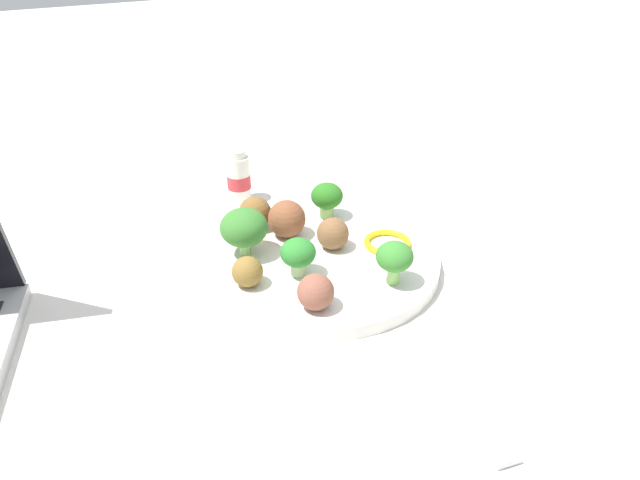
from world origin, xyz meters
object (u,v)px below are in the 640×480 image
object	(u,v)px
meatball_back_left	(287,219)
meatball_back_right	(247,272)
knife	(437,428)
yogurt_bottle	(239,178)
broccoli_floret_mid_left	(244,228)
meatball_far_rim	(316,292)
fork	(474,416)
broccoli_floret_near_rim	(327,197)
pepper_ring_near_rim	(387,242)
meatball_front_right	(255,213)
broccoli_floret_center	(395,258)
broccoli_floret_back_left	(298,254)
meatball_mid_right	(333,234)
napkin	(450,420)
plate	(320,260)

from	to	relation	value
meatball_back_left	meatball_back_right	distance (m)	0.11
knife	yogurt_bottle	size ratio (longest dim) A/B	1.92
broccoli_floret_mid_left	meatball_far_rim	world-z (taller)	broccoli_floret_mid_left
fork	knife	world-z (taller)	same
broccoli_floret_near_rim	meatball_back_left	bearing A→B (deg)	-71.41
pepper_ring_near_rim	yogurt_bottle	size ratio (longest dim) A/B	0.75
meatball_front_right	pepper_ring_near_rim	size ratio (longest dim) A/B	0.72
broccoli_floret_mid_left	pepper_ring_near_rim	size ratio (longest dim) A/B	1.01
meatball_far_rim	fork	bearing A→B (deg)	17.90
broccoli_floret_center	knife	xyz separation A→B (m)	(0.19, -0.07, -0.04)
broccoli_floret_back_left	yogurt_bottle	xyz separation A→B (m)	(-0.24, 0.01, -0.01)
meatball_far_rim	meatball_mid_right	bearing A→B (deg)	144.99
meatball_mid_right	pepper_ring_near_rim	size ratio (longest dim) A/B	0.68
broccoli_floret_center	meatball_front_right	size ratio (longest dim) A/B	1.21
pepper_ring_near_rim	napkin	size ratio (longest dim) A/B	0.33
broccoli_floret_center	fork	bearing A→B (deg)	-10.75
meatball_mid_right	napkin	world-z (taller)	meatball_mid_right
meatball_back_right	yogurt_bottle	size ratio (longest dim) A/B	0.45
fork	meatball_far_rim	bearing A→B (deg)	-162.10
broccoli_floret_mid_left	broccoli_floret_center	distance (m)	0.18
meatball_front_right	knife	size ratio (longest dim) A/B	0.28
pepper_ring_near_rim	fork	world-z (taller)	pepper_ring_near_rim
plate	yogurt_bottle	size ratio (longest dim) A/B	3.69
broccoli_floret_center	napkin	world-z (taller)	broccoli_floret_center
meatball_front_right	meatball_mid_right	xyz separation A→B (m)	(0.09, 0.07, -0.00)
meatball_back_left	meatball_far_rim	size ratio (longest dim) A/B	1.21
meatball_back_left	yogurt_bottle	xyz separation A→B (m)	(-0.15, -0.01, -0.00)
broccoli_floret_center	knife	distance (m)	0.20
fork	meatball_mid_right	bearing A→B (deg)	177.99
meatball_back_left	knife	distance (m)	0.33
broccoli_floret_mid_left	meatball_mid_right	world-z (taller)	broccoli_floret_mid_left
meatball_far_rim	napkin	size ratio (longest dim) A/B	0.23
plate	meatball_front_right	bearing A→B (deg)	-154.92
broccoli_floret_mid_left	knife	xyz separation A→B (m)	(0.31, 0.05, -0.04)
broccoli_floret_center	pepper_ring_near_rim	distance (m)	0.08
broccoli_floret_mid_left	meatball_back_left	world-z (taller)	broccoli_floret_mid_left
broccoli_floret_back_left	napkin	bearing A→B (deg)	8.04
broccoli_floret_mid_left	broccoli_floret_center	bearing A→B (deg)	44.55
broccoli_floret_back_left	broccoli_floret_center	bearing A→B (deg)	55.73
napkin	meatball_mid_right	bearing A→B (deg)	174.37
plate	pepper_ring_near_rim	xyz separation A→B (m)	(0.02, 0.08, 0.01)
meatball_back_left	plate	bearing A→B (deg)	16.08
broccoli_floret_center	meatball_mid_right	bearing A→B (deg)	-164.82
plate	broccoli_floret_back_left	distance (m)	0.06
broccoli_floret_mid_left	knife	bearing A→B (deg)	9.65
meatball_far_rim	meatball_back_right	size ratio (longest dim) A/B	1.13
plate	broccoli_floret_back_left	size ratio (longest dim) A/B	6.25
broccoli_floret_back_left	meatball_mid_right	xyz separation A→B (m)	(-0.04, 0.06, -0.01)
meatball_back_right	pepper_ring_near_rim	distance (m)	0.18
yogurt_bottle	meatball_mid_right	bearing A→B (deg)	13.42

